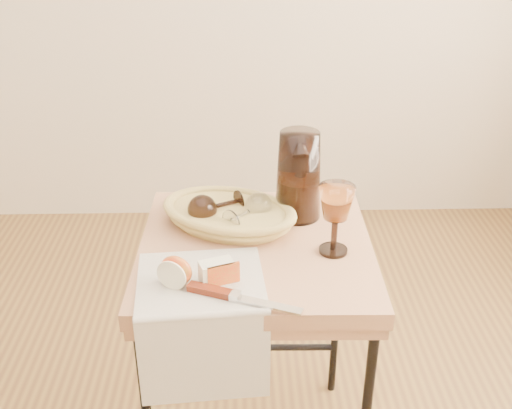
{
  "coord_description": "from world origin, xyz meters",
  "views": [
    {
      "loc": [
        0.34,
        -1.06,
        1.53
      ],
      "look_at": [
        0.38,
        0.24,
        0.85
      ],
      "focal_mm": 43.58,
      "sensor_mm": 36.0,
      "label": 1
    }
  ],
  "objects_px": {
    "tea_towel": "(201,281)",
    "bread_basket": "(229,216)",
    "goblet_lying_a": "(218,206)",
    "pitcher": "(299,175)",
    "apple_half": "(176,270)",
    "wine_goblet": "(335,220)",
    "goblet_lying_b": "(247,212)",
    "side_table": "(256,357)",
    "table_knife": "(239,296)"
  },
  "relations": [
    {
      "from": "tea_towel",
      "to": "bread_basket",
      "type": "xyz_separation_m",
      "value": [
        0.06,
        0.26,
        0.02
      ]
    },
    {
      "from": "bread_basket",
      "to": "goblet_lying_a",
      "type": "bearing_deg",
      "value": 175.93
    },
    {
      "from": "bread_basket",
      "to": "pitcher",
      "type": "distance_m",
      "value": 0.21
    },
    {
      "from": "bread_basket",
      "to": "goblet_lying_a",
      "type": "distance_m",
      "value": 0.04
    },
    {
      "from": "pitcher",
      "to": "bread_basket",
      "type": "bearing_deg",
      "value": -168.51
    },
    {
      "from": "apple_half",
      "to": "pitcher",
      "type": "bearing_deg",
      "value": 70.6
    },
    {
      "from": "bread_basket",
      "to": "wine_goblet",
      "type": "height_order",
      "value": "wine_goblet"
    },
    {
      "from": "goblet_lying_b",
      "to": "pitcher",
      "type": "relative_size",
      "value": 0.42
    },
    {
      "from": "side_table",
      "to": "tea_towel",
      "type": "distance_m",
      "value": 0.42
    },
    {
      "from": "goblet_lying_b",
      "to": "wine_goblet",
      "type": "height_order",
      "value": "wine_goblet"
    },
    {
      "from": "pitcher",
      "to": "apple_half",
      "type": "distance_m",
      "value": 0.44
    },
    {
      "from": "bread_basket",
      "to": "goblet_lying_b",
      "type": "height_order",
      "value": "goblet_lying_b"
    },
    {
      "from": "wine_goblet",
      "to": "apple_half",
      "type": "bearing_deg",
      "value": -160.11
    },
    {
      "from": "bread_basket",
      "to": "pitcher",
      "type": "bearing_deg",
      "value": 37.65
    },
    {
      "from": "side_table",
      "to": "wine_goblet",
      "type": "xyz_separation_m",
      "value": [
        0.19,
        -0.04,
        0.46
      ]
    },
    {
      "from": "goblet_lying_a",
      "to": "bread_basket",
      "type": "bearing_deg",
      "value": 126.71
    },
    {
      "from": "tea_towel",
      "to": "apple_half",
      "type": "bearing_deg",
      "value": -173.17
    },
    {
      "from": "goblet_lying_a",
      "to": "table_knife",
      "type": "distance_m",
      "value": 0.36
    },
    {
      "from": "side_table",
      "to": "tea_towel",
      "type": "bearing_deg",
      "value": -127.74
    },
    {
      "from": "side_table",
      "to": "bread_basket",
      "type": "bearing_deg",
      "value": 125.13
    },
    {
      "from": "goblet_lying_b",
      "to": "bread_basket",
      "type": "bearing_deg",
      "value": 111.21
    },
    {
      "from": "tea_towel",
      "to": "bread_basket",
      "type": "height_order",
      "value": "bread_basket"
    },
    {
      "from": "tea_towel",
      "to": "wine_goblet",
      "type": "height_order",
      "value": "wine_goblet"
    },
    {
      "from": "wine_goblet",
      "to": "apple_half",
      "type": "distance_m",
      "value": 0.39
    },
    {
      "from": "goblet_lying_a",
      "to": "pitcher",
      "type": "relative_size",
      "value": 0.45
    },
    {
      "from": "goblet_lying_a",
      "to": "goblet_lying_b",
      "type": "xyz_separation_m",
      "value": [
        0.08,
        -0.03,
        -0.0
      ]
    },
    {
      "from": "wine_goblet",
      "to": "side_table",
      "type": "bearing_deg",
      "value": 166.92
    },
    {
      "from": "wine_goblet",
      "to": "apple_half",
      "type": "relative_size",
      "value": 2.35
    },
    {
      "from": "pitcher",
      "to": "table_knife",
      "type": "distance_m",
      "value": 0.43
    },
    {
      "from": "side_table",
      "to": "wine_goblet",
      "type": "relative_size",
      "value": 4.1
    },
    {
      "from": "goblet_lying_a",
      "to": "tea_towel",
      "type": "bearing_deg",
      "value": 56.44
    },
    {
      "from": "goblet_lying_a",
      "to": "apple_half",
      "type": "relative_size",
      "value": 1.65
    },
    {
      "from": "pitcher",
      "to": "tea_towel",
      "type": "bearing_deg",
      "value": -131.8
    },
    {
      "from": "pitcher",
      "to": "goblet_lying_a",
      "type": "bearing_deg",
      "value": -174.14
    },
    {
      "from": "goblet_lying_b",
      "to": "pitcher",
      "type": "xyz_separation_m",
      "value": [
        0.14,
        0.07,
        0.07
      ]
    },
    {
      "from": "apple_half",
      "to": "bread_basket",
      "type": "bearing_deg",
      "value": 90.67
    },
    {
      "from": "bread_basket",
      "to": "apple_half",
      "type": "relative_size",
      "value": 4.2
    },
    {
      "from": "tea_towel",
      "to": "goblet_lying_b",
      "type": "relative_size",
      "value": 2.42
    },
    {
      "from": "bread_basket",
      "to": "wine_goblet",
      "type": "xyz_separation_m",
      "value": [
        0.25,
        -0.14,
        0.06
      ]
    },
    {
      "from": "pitcher",
      "to": "apple_half",
      "type": "relative_size",
      "value": 3.65
    },
    {
      "from": "tea_towel",
      "to": "table_knife",
      "type": "relative_size",
      "value": 1.12
    },
    {
      "from": "side_table",
      "to": "apple_half",
      "type": "distance_m",
      "value": 0.48
    },
    {
      "from": "bread_basket",
      "to": "goblet_lying_a",
      "type": "relative_size",
      "value": 2.55
    },
    {
      "from": "side_table",
      "to": "goblet_lying_b",
      "type": "relative_size",
      "value": 6.26
    },
    {
      "from": "side_table",
      "to": "goblet_lying_b",
      "type": "height_order",
      "value": "goblet_lying_b"
    },
    {
      "from": "bread_basket",
      "to": "goblet_lying_b",
      "type": "distance_m",
      "value": 0.05
    },
    {
      "from": "bread_basket",
      "to": "pitcher",
      "type": "height_order",
      "value": "pitcher"
    },
    {
      "from": "side_table",
      "to": "apple_half",
      "type": "xyz_separation_m",
      "value": [
        -0.18,
        -0.18,
        0.41
      ]
    },
    {
      "from": "tea_towel",
      "to": "goblet_lying_b",
      "type": "xyz_separation_m",
      "value": [
        0.11,
        0.24,
        0.04
      ]
    },
    {
      "from": "tea_towel",
      "to": "wine_goblet",
      "type": "distance_m",
      "value": 0.35
    }
  ]
}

